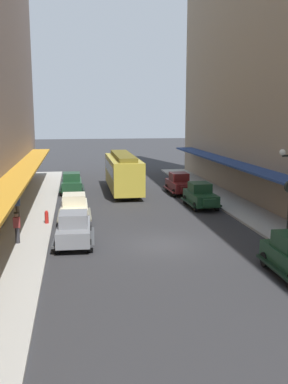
{
  "coord_description": "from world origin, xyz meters",
  "views": [
    {
      "loc": [
        -4.51,
        -21.96,
        6.95
      ],
      "look_at": [
        0.0,
        6.0,
        1.8
      ],
      "focal_mm": 40.44,
      "sensor_mm": 36.0,
      "label": 1
    }
  ],
  "objects_px": {
    "parked_car_0": "(74,207)",
    "pedestrian_0": "(17,227)",
    "streetcar": "(123,171)",
    "pedestrian_1": "(17,206)",
    "fire_hydrant": "(47,217)",
    "parked_car_2": "(74,228)",
    "parked_car_4": "(179,183)",
    "parked_car_3": "(72,182)",
    "parked_car_5": "(201,195)"
  },
  "relations": [
    {
      "from": "parked_car_2",
      "to": "parked_car_4",
      "type": "xyz_separation_m",
      "value": [
        9.16,
        13.79,
        0.0
      ]
    },
    {
      "from": "parked_car_5",
      "to": "fire_hydrant",
      "type": "height_order",
      "value": "parked_car_5"
    },
    {
      "from": "parked_car_3",
      "to": "parked_car_5",
      "type": "relative_size",
      "value": 1.0
    },
    {
      "from": "parked_car_0",
      "to": "pedestrian_1",
      "type": "bearing_deg",
      "value": 169.17
    },
    {
      "from": "parked_car_5",
      "to": "streetcar",
      "type": "xyz_separation_m",
      "value": [
        -5.02,
        7.19,
        0.96
      ]
    },
    {
      "from": "fire_hydrant",
      "to": "pedestrian_1",
      "type": "xyz_separation_m",
      "value": [
        -1.96,
        1.61,
        0.45
      ]
    },
    {
      "from": "streetcar",
      "to": "parked_car_2",
      "type": "bearing_deg",
      "value": -105.94
    },
    {
      "from": "parked_car_2",
      "to": "parked_car_4",
      "type": "bearing_deg",
      "value": 56.41
    },
    {
      "from": "pedestrian_0",
      "to": "pedestrian_1",
      "type": "xyz_separation_m",
      "value": [
        -0.68,
        5.68,
        0.0
      ]
    },
    {
      "from": "parked_car_4",
      "to": "pedestrian_0",
      "type": "distance_m",
      "value": 18.1
    },
    {
      "from": "parked_car_2",
      "to": "pedestrian_0",
      "type": "relative_size",
      "value": 2.58
    },
    {
      "from": "parked_car_2",
      "to": "fire_hydrant",
      "type": "height_order",
      "value": "parked_car_2"
    },
    {
      "from": "fire_hydrant",
      "to": "pedestrian_0",
      "type": "height_order",
      "value": "pedestrian_0"
    },
    {
      "from": "parked_car_2",
      "to": "fire_hydrant",
      "type": "relative_size",
      "value": 5.26
    },
    {
      "from": "pedestrian_0",
      "to": "pedestrian_1",
      "type": "distance_m",
      "value": 5.72
    },
    {
      "from": "parked_car_3",
      "to": "fire_hydrant",
      "type": "distance_m",
      "value": 11.37
    },
    {
      "from": "pedestrian_1",
      "to": "fire_hydrant",
      "type": "bearing_deg",
      "value": -39.52
    },
    {
      "from": "fire_hydrant",
      "to": "pedestrian_0",
      "type": "relative_size",
      "value": 0.49
    },
    {
      "from": "streetcar",
      "to": "pedestrian_1",
      "type": "distance_m",
      "value": 12.29
    },
    {
      "from": "parked_car_2",
      "to": "streetcar",
      "type": "height_order",
      "value": "streetcar"
    },
    {
      "from": "parked_car_2",
      "to": "fire_hydrant",
      "type": "bearing_deg",
      "value": 110.95
    },
    {
      "from": "pedestrian_0",
      "to": "parked_car_5",
      "type": "bearing_deg",
      "value": 32.1
    },
    {
      "from": "streetcar",
      "to": "parked_car_0",
      "type": "bearing_deg",
      "value": -113.54
    },
    {
      "from": "parked_car_4",
      "to": "fire_hydrant",
      "type": "bearing_deg",
      "value": -139.29
    },
    {
      "from": "parked_car_0",
      "to": "parked_car_4",
      "type": "bearing_deg",
      "value": 42.76
    },
    {
      "from": "parked_car_2",
      "to": "streetcar",
      "type": "relative_size",
      "value": 0.45
    },
    {
      "from": "parked_car_3",
      "to": "parked_car_4",
      "type": "relative_size",
      "value": 0.99
    },
    {
      "from": "parked_car_0",
      "to": "pedestrian_1",
      "type": "distance_m",
      "value": 3.76
    },
    {
      "from": "streetcar",
      "to": "parked_car_5",
      "type": "bearing_deg",
      "value": -55.06
    },
    {
      "from": "parked_car_3",
      "to": "pedestrian_0",
      "type": "distance_m",
      "value": 15.59
    },
    {
      "from": "parked_car_0",
      "to": "parked_car_2",
      "type": "relative_size",
      "value": 0.99
    },
    {
      "from": "streetcar",
      "to": "parked_car_3",
      "type": "bearing_deg",
      "value": 175.18
    },
    {
      "from": "parked_car_2",
      "to": "parked_car_3",
      "type": "distance_m",
      "value": 15.71
    },
    {
      "from": "pedestrian_0",
      "to": "parked_car_0",
      "type": "bearing_deg",
      "value": 58.81
    },
    {
      "from": "parked_car_3",
      "to": "pedestrian_1",
      "type": "height_order",
      "value": "parked_car_3"
    },
    {
      "from": "parked_car_4",
      "to": "parked_car_2",
      "type": "bearing_deg",
      "value": -123.59
    },
    {
      "from": "parked_car_5",
      "to": "pedestrian_0",
      "type": "xyz_separation_m",
      "value": [
        -12.38,
        -7.76,
        0.07
      ]
    },
    {
      "from": "parked_car_2",
      "to": "parked_car_3",
      "type": "height_order",
      "value": "same"
    },
    {
      "from": "parked_car_5",
      "to": "fire_hydrant",
      "type": "xyz_separation_m",
      "value": [
        -11.1,
        -3.69,
        -0.38
      ]
    },
    {
      "from": "parked_car_2",
      "to": "fire_hydrant",
      "type": "xyz_separation_m",
      "value": [
        -1.7,
        4.45,
        -0.38
      ]
    },
    {
      "from": "parked_car_5",
      "to": "pedestrian_1",
      "type": "height_order",
      "value": "parked_car_5"
    },
    {
      "from": "parked_car_3",
      "to": "streetcar",
      "type": "relative_size",
      "value": 0.44
    },
    {
      "from": "parked_car_0",
      "to": "pedestrian_0",
      "type": "bearing_deg",
      "value": -121.19
    },
    {
      "from": "fire_hydrant",
      "to": "pedestrian_1",
      "type": "relative_size",
      "value": 0.49
    },
    {
      "from": "parked_car_4",
      "to": "pedestrian_0",
      "type": "relative_size",
      "value": 2.57
    },
    {
      "from": "parked_car_2",
      "to": "pedestrian_0",
      "type": "distance_m",
      "value": 3.0
    },
    {
      "from": "streetcar",
      "to": "pedestrian_0",
      "type": "distance_m",
      "value": 16.68
    },
    {
      "from": "parked_car_4",
      "to": "fire_hydrant",
      "type": "xyz_separation_m",
      "value": [
        -10.86,
        -9.35,
        -0.38
      ]
    },
    {
      "from": "parked_car_2",
      "to": "streetcar",
      "type": "bearing_deg",
      "value": 74.06
    },
    {
      "from": "streetcar",
      "to": "fire_hydrant",
      "type": "distance_m",
      "value": 12.53
    }
  ]
}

